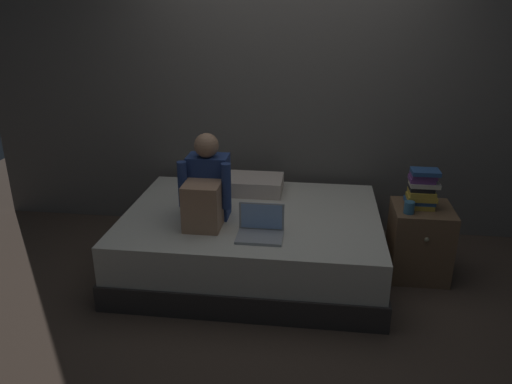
% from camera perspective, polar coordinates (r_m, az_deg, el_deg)
% --- Properties ---
extents(ground_plane, '(8.00, 8.00, 0.00)m').
position_cam_1_polar(ground_plane, '(3.79, 1.99, -11.13)').
color(ground_plane, '#47382D').
extents(wall_back, '(5.60, 0.10, 2.70)m').
position_cam_1_polar(wall_back, '(4.45, 3.72, 12.41)').
color(wall_back, '#605B56').
rests_on(wall_back, ground_plane).
extents(bed, '(2.00, 1.50, 0.49)m').
position_cam_1_polar(bed, '(3.95, -0.45, -5.66)').
color(bed, '#332D2B').
rests_on(bed, ground_plane).
extents(nightstand, '(0.44, 0.46, 0.57)m').
position_cam_1_polar(nightstand, '(4.05, 18.32, -5.42)').
color(nightstand, brown).
rests_on(nightstand, ground_plane).
extents(person_sitting, '(0.39, 0.44, 0.66)m').
position_cam_1_polar(person_sitting, '(3.63, -5.78, 0.32)').
color(person_sitting, navy).
rests_on(person_sitting, bed).
extents(laptop, '(0.32, 0.23, 0.22)m').
position_cam_1_polar(laptop, '(3.45, 0.52, -4.24)').
color(laptop, '#9EA0A5').
rests_on(laptop, bed).
extents(pillow, '(0.56, 0.36, 0.13)m').
position_cam_1_polar(pillow, '(4.24, -0.73, 0.90)').
color(pillow, beige).
rests_on(pillow, bed).
extents(book_stack, '(0.23, 0.17, 0.30)m').
position_cam_1_polar(book_stack, '(3.88, 18.63, 0.33)').
color(book_stack, gold).
rests_on(book_stack, nightstand).
extents(mug, '(0.08, 0.08, 0.09)m').
position_cam_1_polar(mug, '(3.79, 17.26, -1.72)').
color(mug, teal).
rests_on(mug, nightstand).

